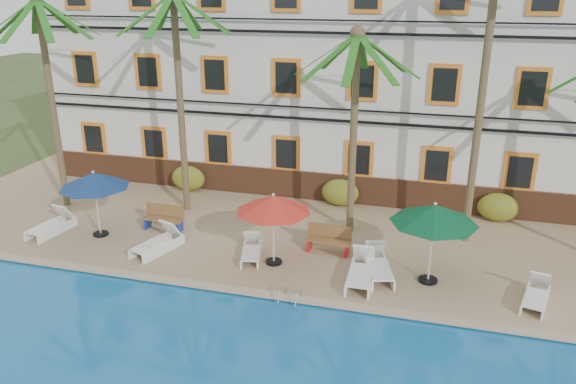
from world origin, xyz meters
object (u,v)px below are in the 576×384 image
(palm_d, at_px, (486,58))
(lounger_a, at_px, (52,225))
(lounger_c, at_px, (251,250))
(pool_ladder, at_px, (290,301))
(bench_left, at_px, (164,217))
(palm_a, at_px, (48,75))
(palm_b, at_px, (178,74))
(umbrella_red, at_px, (273,204))
(bench_right, at_px, (329,239))
(umbrella_green, at_px, (434,214))
(umbrella_blue, at_px, (94,180))
(lounger_d, at_px, (361,272))
(lounger_e, at_px, (377,266))
(lounger_f, at_px, (536,295))
(lounger_b, at_px, (158,242))
(palm_c, at_px, (355,104))

(palm_d, relative_size, lounger_a, 5.09)
(lounger_c, relative_size, pool_ladder, 2.32)
(lounger_c, xyz_separation_m, bench_left, (-3.80, 1.30, 0.22))
(palm_a, height_order, palm_b, palm_b)
(lounger_a, height_order, pool_ladder, lounger_a)
(lounger_a, bearing_deg, umbrella_red, -1.07)
(bench_right, bearing_deg, umbrella_green, -19.77)
(umbrella_blue, xyz_separation_m, bench_left, (1.99, 1.06, -1.60))
(lounger_a, bearing_deg, pool_ladder, -13.25)
(lounger_d, height_order, bench_left, lounger_d)
(lounger_e, bearing_deg, palm_a, 168.92)
(lounger_d, bearing_deg, umbrella_blue, 174.95)
(umbrella_red, relative_size, lounger_f, 1.35)
(umbrella_blue, distance_m, lounger_b, 3.20)
(palm_a, height_order, palm_c, palm_a)
(palm_c, xyz_separation_m, pool_ladder, (-0.83, -5.27, -4.67))
(palm_c, xyz_separation_m, lounger_b, (-5.95, -3.36, -4.37))
(lounger_b, bearing_deg, palm_c, 29.43)
(palm_d, relative_size, umbrella_blue, 4.13)
(umbrella_green, height_order, bench_left, umbrella_green)
(umbrella_red, xyz_separation_m, lounger_c, (-0.83, 0.18, -1.80))
(umbrella_green, bearing_deg, pool_ladder, -149.90)
(palm_d, height_order, lounger_c, palm_d)
(lounger_d, height_order, bench_right, lounger_d)
(palm_a, distance_m, lounger_e, 14.05)
(lounger_a, bearing_deg, lounger_f, -1.96)
(umbrella_blue, relative_size, lounger_c, 1.41)
(palm_d, height_order, pool_ladder, palm_d)
(umbrella_red, bearing_deg, bench_left, 162.29)
(lounger_c, bearing_deg, bench_left, 161.11)
(palm_b, bearing_deg, umbrella_green, -19.61)
(palm_a, distance_m, pool_ladder, 12.82)
(lounger_d, bearing_deg, bench_right, 128.12)
(palm_d, xyz_separation_m, bench_right, (-4.43, -2.16, -5.80))
(lounger_d, xyz_separation_m, bench_right, (-1.34, 1.70, 0.15))
(lounger_a, distance_m, bench_right, 10.03)
(lounger_a, relative_size, bench_left, 1.31)
(palm_a, height_order, bench_left, palm_a)
(lounger_e, height_order, lounger_f, lounger_e)
(palm_c, distance_m, umbrella_red, 4.55)
(palm_c, height_order, lounger_d, palm_c)
(pool_ladder, bearing_deg, lounger_c, 130.43)
(palm_b, height_order, bench_right, palm_b)
(bench_right, bearing_deg, lounger_a, -173.59)
(palm_b, distance_m, umbrella_blue, 4.91)
(bench_left, bearing_deg, pool_ladder, -31.88)
(lounger_b, relative_size, lounger_d, 0.99)
(lounger_a, bearing_deg, bench_left, 19.16)
(lounger_d, bearing_deg, lounger_a, 177.05)
(palm_b, distance_m, bench_left, 5.29)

